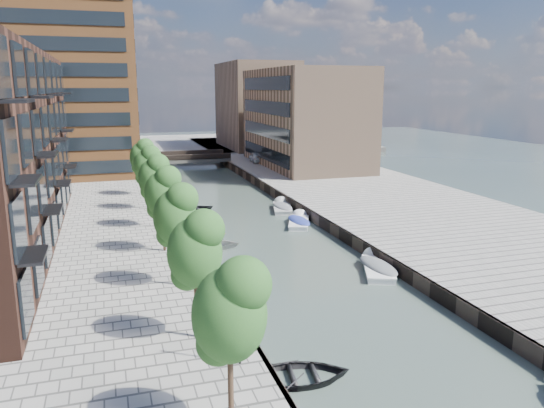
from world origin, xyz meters
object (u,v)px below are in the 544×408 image
tree_0 (229,308)px  motorboat_3 (299,222)px  bridge (187,158)px  sloop_4 (190,212)px  motorboat_1 (377,267)px  tree_5 (147,164)px  sloop_3 (208,248)px  tree_6 (142,155)px  sloop_1 (220,275)px  sloop_0 (299,380)px  sloop_2 (196,240)px  tree_1 (195,248)px  motorboat_4 (282,208)px  car (257,158)px  tree_2 (175,213)px  tree_3 (162,191)px  tree_4 (153,175)px

tree_0 → motorboat_3: bearing=65.6°
bridge → sloop_4: (-4.33, -31.55, -1.39)m
motorboat_1 → motorboat_3: (-0.79, 13.54, -0.02)m
tree_5 → sloop_3: 12.91m
tree_6 → sloop_1: 25.16m
sloop_0 → sloop_1: size_ratio=0.98×
motorboat_3 → sloop_0: bearing=-110.2°
sloop_2 → sloop_3: (0.49, -2.69, 0.00)m
motorboat_1 → tree_1: bearing=-149.2°
tree_5 → motorboat_4: (13.46, -0.09, -5.10)m
tree_0 → car: (18.60, 62.95, -3.57)m
tree_2 → motorboat_4: (13.46, 20.91, -5.10)m
sloop_0 → tree_0: bearing=141.7°
bridge → tree_0: (-8.50, -68.00, 3.92)m
bridge → sloop_3: bridge is taller
tree_1 → tree_6: same height
motorboat_4 → sloop_4: bearing=170.6°
tree_6 → car: (18.60, 20.95, -3.57)m
tree_3 → sloop_2: 8.24m
sloop_2 → motorboat_1: (10.76, -11.22, 0.22)m
tree_2 → motorboat_3: size_ratio=1.14×
bridge → tree_4: 41.08m
tree_4 → motorboat_4: (13.46, 6.91, -5.10)m
sloop_0 → sloop_1: (-0.55, 14.04, 0.00)m
tree_4 → motorboat_1: (13.86, -12.74, -5.09)m
motorboat_3 → tree_0: bearing=-114.4°
tree_0 → sloop_2: tree_0 is taller
sloop_4 → motorboat_3: 11.73m
tree_5 → car: (18.60, 27.95, -3.57)m
sloop_3 → motorboat_1: bearing=-117.0°
bridge → motorboat_4: bridge is taller
tree_4 → motorboat_1: tree_4 is taller
tree_4 → sloop_3: bearing=-49.5°
tree_1 → sloop_0: size_ratio=1.32×
sloop_0 → sloop_2: 22.92m
tree_3 → sloop_4: 16.86m
tree_4 → tree_6: (0.00, 14.00, 0.00)m
tree_6 → motorboat_3: tree_6 is taller
tree_3 → sloop_3: size_ratio=1.20×
tree_0 → sloop_4: 37.07m
sloop_4 → sloop_0: bearing=168.4°
sloop_2 → motorboat_1: 15.55m
tree_3 → sloop_2: size_ratio=1.19×
tree_3 → motorboat_3: (13.07, 7.80, -5.11)m
tree_2 → sloop_0: 12.30m
sloop_1 → motorboat_1: (10.61, -2.35, 0.22)m
sloop_2 → tree_1: bearing=176.4°
sloop_0 → sloop_2: size_ratio=0.90×
tree_6 → sloop_0: (3.80, -38.43, -5.31)m
tree_1 → motorboat_4: size_ratio=1.11×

